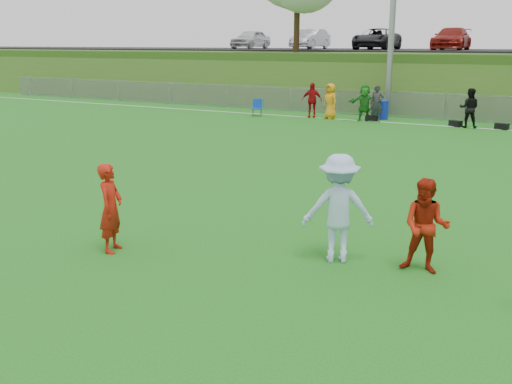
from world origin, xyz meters
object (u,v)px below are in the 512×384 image
Objects in this scene: player_blue at (338,208)px; recycling_bin at (382,110)px; player_red_left at (111,208)px; player_red_center at (426,226)px.

player_blue reaches higher than recycling_bin.
player_red_left reaches higher than recycling_bin.
player_blue reaches higher than player_red_left.
player_red_center is at bearing -90.85° from player_red_left.
player_red_center is at bearing 161.97° from player_blue.
player_red_center is 19.21m from recycling_bin.
player_red_left is at bearing -87.78° from recycling_bin.
player_red_left is at bearing -165.40° from player_red_center.
player_blue reaches higher than player_red_center.
player_blue is at bearing -76.41° from recycling_bin.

